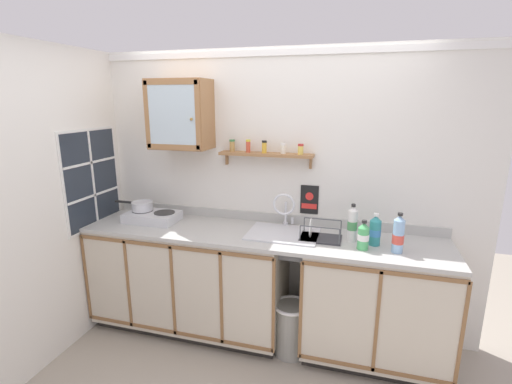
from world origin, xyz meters
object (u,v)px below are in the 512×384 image
dish_rack (319,236)px  bottle_opaque_white_0 (352,224)px  hot_plate_stove (152,217)px  bottle_detergent_teal_1 (375,231)px  bottle_soda_green_2 (363,236)px  warning_sign (309,200)px  sink (283,237)px  saucepan (142,206)px  wall_cabinet (180,114)px  bottle_water_blue_3 (398,235)px  trash_bin (291,328)px

dish_rack → bottle_opaque_white_0: bearing=6.8°
hot_plate_stove → dish_rack: 1.48m
bottle_detergent_teal_1 → bottle_soda_green_2: bottle_detergent_teal_1 is taller
hot_plate_stove → bottle_opaque_white_0: bearing=-0.1°
bottle_soda_green_2 → warning_sign: size_ratio=0.89×
sink → bottle_opaque_white_0: 0.56m
saucepan → dish_rack: size_ratio=1.18×
sink → bottle_detergent_teal_1: 0.72m
bottle_detergent_teal_1 → dish_rack: bearing=179.3°
wall_cabinet → bottle_water_blue_3: bearing=-8.5°
warning_sign → dish_rack: bearing=-67.8°
bottle_opaque_white_0 → dish_rack: (-0.24, -0.03, -0.11)m
sink → wall_cabinet: bearing=172.7°
sink → dish_rack: sink is taller
warning_sign → trash_bin: size_ratio=0.56×
bottle_soda_green_2 → trash_bin: 0.98m
bottle_opaque_white_0 → warning_sign: 0.47m
hot_plate_stove → dish_rack: bearing=-1.2°
sink → hot_plate_stove: 1.19m
bottle_soda_green_2 → trash_bin: size_ratio=0.49×
bottle_opaque_white_0 → dish_rack: bearing=-173.2°
sink → warning_sign: size_ratio=2.27×
trash_bin → bottle_soda_green_2: bearing=1.4°
bottle_soda_green_2 → bottle_water_blue_3: 0.24m
bottle_opaque_white_0 → warning_sign: warning_sign is taller
wall_cabinet → hot_plate_stove: bearing=-153.3°
bottle_opaque_white_0 → trash_bin: (-0.42, -0.16, -0.87)m
bottle_opaque_white_0 → trash_bin: size_ratio=0.66×
bottle_detergent_teal_1 → dish_rack: 0.42m
bottle_detergent_teal_1 → wall_cabinet: 1.84m
bottle_opaque_white_0 → warning_sign: bearing=143.0°
bottle_soda_green_2 → wall_cabinet: (-1.55, 0.28, 0.83)m
wall_cabinet → dish_rack: bearing=-7.5°
bottle_opaque_white_0 → bottle_soda_green_2: bottle_opaque_white_0 is taller
warning_sign → trash_bin: 1.06m
hot_plate_stove → warning_sign: bearing=11.5°
bottle_opaque_white_0 → wall_cabinet: 1.68m
bottle_soda_green_2 → bottle_opaque_white_0: bearing=120.1°
bottle_opaque_white_0 → sink: bearing=178.8°
trash_bin → bottle_detergent_teal_1: bearing=11.7°
wall_cabinet → bottle_soda_green_2: bearing=-10.1°
saucepan → bottle_water_blue_3: bearing=-4.2°
hot_plate_stove → bottle_opaque_white_0: 1.73m
bottle_water_blue_3 → hot_plate_stove: bearing=176.2°
saucepan → dish_rack: (1.60, -0.05, -0.10)m
dish_rack → warning_sign: warning_sign is taller
sink → saucepan: size_ratio=1.50×
saucepan → warning_sign: size_ratio=1.51×
warning_sign → wall_cabinet: bearing=-172.4°
bottle_soda_green_2 → bottle_detergent_teal_1: bearing=53.3°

